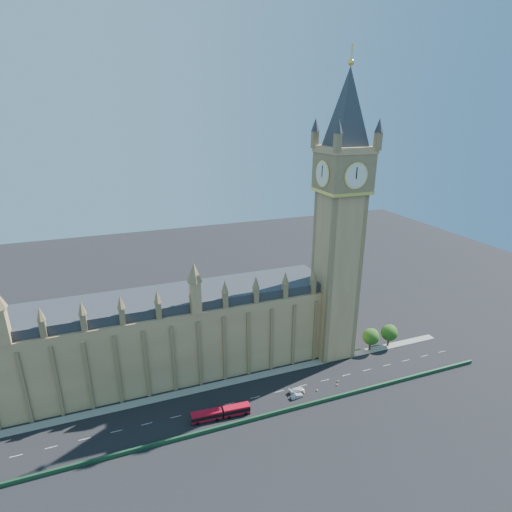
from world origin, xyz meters
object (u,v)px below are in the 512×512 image
object	(u,v)px
car_grey	(238,404)
car_silver	(297,396)
car_white	(297,390)
red_bus	(221,413)

from	to	relation	value
car_grey	car_silver	world-z (taller)	car_grey
car_grey	car_silver	bearing A→B (deg)	-96.11
car_white	red_bus	bearing A→B (deg)	93.63
car_silver	car_grey	bearing A→B (deg)	76.08
car_grey	car_silver	distance (m)	17.92
red_bus	car_silver	bearing A→B (deg)	4.22
red_bus	car_white	size ratio (longest dim) A/B	3.39
car_grey	car_white	size ratio (longest dim) A/B	0.88
red_bus	car_silver	size ratio (longest dim) A/B	4.22
car_silver	car_white	world-z (taller)	car_white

